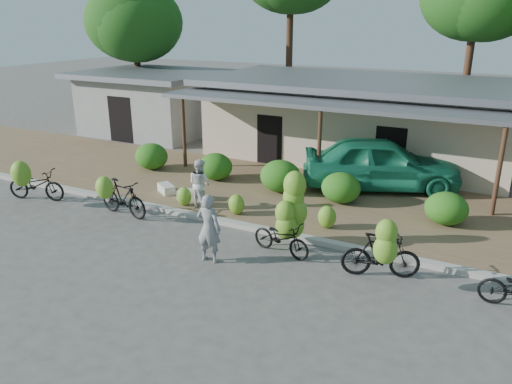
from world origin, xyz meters
The scene contains 23 objects.
ground centered at (0.00, 0.00, 0.00)m, with size 100.00×100.00×0.00m, color #514E4B.
sidewalk centered at (0.00, 5.00, 0.06)m, with size 60.00×6.00×0.12m, color olive.
curb centered at (0.00, 2.00, 0.07)m, with size 60.00×0.25×0.15m, color #A8A399.
shop_main centered at (0.00, 10.93, 1.72)m, with size 13.00×8.50×3.35m.
shop_grey centered at (-11.00, 10.99, 1.62)m, with size 7.00×6.00×3.15m.
tree_back_left centered at (-13.69, 13.11, 5.59)m, with size 5.42×5.32×7.62m.
hedge_0 centered at (-6.58, 5.24, 0.63)m, with size 1.31×1.18×1.02m, color #186316.
hedge_1 centered at (-3.65, 5.24, 0.61)m, with size 1.26×1.13×0.98m, color #186316.
hedge_2 centered at (-0.98, 5.10, 0.67)m, with size 1.41×1.27×1.10m, color #186316.
hedge_3 centered at (1.18, 5.02, 0.61)m, with size 1.26×1.14×0.98m, color #186316.
hedge_4 centered at (4.43, 4.70, 0.60)m, with size 1.22×1.10×0.95m, color #186316.
bike_far_left centered at (-7.96, 0.85, 0.63)m, with size 2.11×1.51×1.52m.
bike_left centered at (-4.48, 1.11, 0.64)m, with size 1.95×1.26×1.43m.
bike_center centered at (0.96, 1.28, 0.81)m, with size 1.77×1.29×2.10m.
bike_right centered at (3.51, 0.85, 0.68)m, with size 1.89×1.38×1.70m.
loose_banana_a centered at (-3.14, 2.50, 0.42)m, with size 0.48×0.41×0.60m, color #6AA729.
loose_banana_b centered at (-1.30, 2.61, 0.43)m, with size 0.50×0.43×0.63m, color #6AA729.
loose_banana_c centered at (1.48, 2.88, 0.45)m, with size 0.52×0.45×0.65m, color #6AA729.
sack_near centered at (-3.29, 3.08, 0.27)m, with size 0.85×0.40×0.30m, color beige.
sack_far centered at (-4.39, 3.23, 0.26)m, with size 0.75×0.38×0.28m, color beige.
vendor centered at (-0.51, -0.17, 0.88)m, with size 0.64×0.42×1.76m, color gray.
bystander centered at (-2.59, 2.60, 0.90)m, with size 0.76×0.59×1.56m, color silver.
teal_van centered at (1.94, 7.00, 1.02)m, with size 2.13×5.30×1.81m, color #1A7955.
Camera 1 is at (5.65, -9.62, 5.79)m, focal length 35.00 mm.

